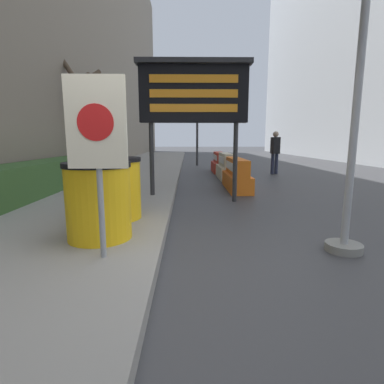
# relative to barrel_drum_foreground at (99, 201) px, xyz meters

# --- Properties ---
(ground_plane) EXTENTS (120.00, 120.00, 0.00)m
(ground_plane) POSITION_rel_barrel_drum_foreground_xyz_m (0.79, -0.65, -0.63)
(ground_plane) COLOR #38383A
(hedge_strip) EXTENTS (0.90, 7.65, 0.71)m
(hedge_strip) POSITION_rel_barrel_drum_foreground_xyz_m (-2.39, 2.99, -0.12)
(hedge_strip) COLOR #335628
(hedge_strip) RESTS_ON sidewalk_left
(bare_tree) EXTENTS (2.26, 2.45, 4.08)m
(bare_tree) POSITION_rel_barrel_drum_foreground_xyz_m (-2.48, 7.39, 1.56)
(bare_tree) COLOR #4C3D2D
(bare_tree) RESTS_ON sidewalk_left
(barrel_drum_foreground) EXTENTS (0.81, 0.81, 0.95)m
(barrel_drum_foreground) POSITION_rel_barrel_drum_foreground_xyz_m (0.00, 0.00, 0.00)
(barrel_drum_foreground) COLOR yellow
(barrel_drum_foreground) RESTS_ON sidewalk_left
(barrel_drum_middle) EXTENTS (0.81, 0.81, 0.95)m
(barrel_drum_middle) POSITION_rel_barrel_drum_foreground_xyz_m (-0.03, 0.97, 0.00)
(barrel_drum_middle) COLOR yellow
(barrel_drum_middle) RESTS_ON sidewalk_left
(warning_sign) EXTENTS (0.59, 0.08, 1.82)m
(warning_sign) POSITION_rel_barrel_drum_foreground_xyz_m (0.21, -0.63, 0.77)
(warning_sign) COLOR gray
(warning_sign) RESTS_ON sidewalk_left
(message_board) EXTENTS (2.42, 0.36, 3.01)m
(message_board) POSITION_rel_barrel_drum_foreground_xyz_m (1.23, 2.99, 1.69)
(message_board) COLOR #28282B
(message_board) RESTS_ON ground_plane
(jersey_barrier_orange_near) EXTENTS (0.56, 2.10, 0.87)m
(jersey_barrier_orange_near) POSITION_rel_barrel_drum_foreground_xyz_m (2.46, 4.68, -0.25)
(jersey_barrier_orange_near) COLOR orange
(jersey_barrier_orange_near) RESTS_ON ground_plane
(jersey_barrier_cream) EXTENTS (0.54, 1.92, 0.91)m
(jersey_barrier_cream) POSITION_rel_barrel_drum_foreground_xyz_m (2.46, 7.10, -0.23)
(jersey_barrier_cream) COLOR beige
(jersey_barrier_cream) RESTS_ON ground_plane
(jersey_barrier_red_striped) EXTENTS (0.60, 1.89, 0.85)m
(jersey_barrier_red_striped) POSITION_rel_barrel_drum_foreground_xyz_m (2.46, 9.25, -0.26)
(jersey_barrier_red_striped) COLOR red
(jersey_barrier_red_striped) RESTS_ON ground_plane
(traffic_cone_near) EXTENTS (0.34, 0.34, 0.60)m
(traffic_cone_near) POSITION_rel_barrel_drum_foreground_xyz_m (3.10, 6.83, -0.34)
(traffic_cone_near) COLOR black
(traffic_cone_near) RESTS_ON ground_plane
(traffic_cone_mid) EXTENTS (0.41, 0.41, 0.72)m
(traffic_cone_mid) POSITION_rel_barrel_drum_foreground_xyz_m (3.58, 11.88, -0.28)
(traffic_cone_mid) COLOR black
(traffic_cone_mid) RESTS_ON ground_plane
(traffic_light_near_curb) EXTENTS (0.28, 0.44, 3.59)m
(traffic_light_near_curb) POSITION_rel_barrel_drum_foreground_xyz_m (1.61, 12.62, 1.98)
(traffic_light_near_curb) COLOR #2D2D30
(traffic_light_near_curb) RESTS_ON ground_plane
(pedestrian_worker) EXTENTS (0.29, 0.46, 1.71)m
(pedestrian_worker) POSITION_rel_barrel_drum_foreground_xyz_m (4.63, 8.52, 0.38)
(pedestrian_worker) COLOR #23283D
(pedestrian_worker) RESTS_ON ground_plane
(steel_pole_right) EXTENTS (0.44, 0.44, 3.70)m
(steel_pole_right) POSITION_rel_barrel_drum_foreground_xyz_m (3.04, -0.09, 0.53)
(steel_pole_right) COLOR gray
(steel_pole_right) RESTS_ON ground_plane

